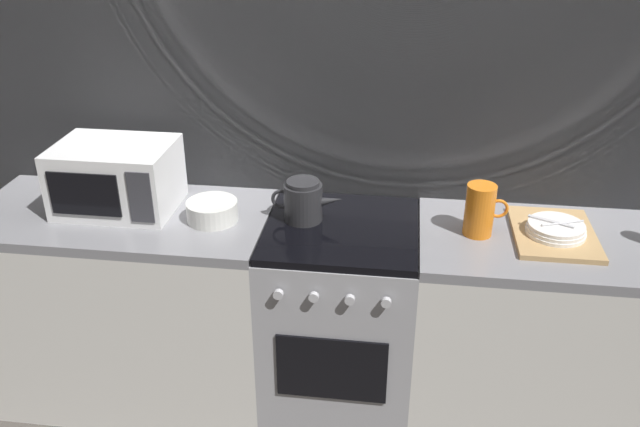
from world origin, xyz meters
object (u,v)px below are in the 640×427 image
(kettle, at_px, (303,201))
(microwave, at_px, (116,177))
(stove_unit, at_px, (340,322))
(dish_pile, at_px, (555,231))
(mixing_bowl, at_px, (212,211))
(pitcher, at_px, (480,210))

(kettle, bearing_deg, microwave, 179.46)
(stove_unit, bearing_deg, dish_pile, 1.64)
(stove_unit, xyz_separation_m, mixing_bowl, (-0.51, -0.01, 0.49))
(mixing_bowl, bearing_deg, pitcher, 1.36)
(kettle, height_order, dish_pile, kettle)
(microwave, distance_m, pitcher, 1.43)
(mixing_bowl, bearing_deg, kettle, 8.44)
(mixing_bowl, distance_m, pitcher, 1.03)
(dish_pile, bearing_deg, pitcher, -177.65)
(mixing_bowl, bearing_deg, dish_pile, 1.57)
(kettle, relative_size, mixing_bowl, 1.42)
(stove_unit, height_order, pitcher, pitcher)
(microwave, distance_m, dish_pile, 1.71)
(stove_unit, distance_m, pitcher, 0.75)
(kettle, distance_m, pitcher, 0.67)
(mixing_bowl, height_order, dish_pile, mixing_bowl)
(microwave, bearing_deg, stove_unit, -2.92)
(kettle, xyz_separation_m, pitcher, (0.67, -0.03, 0.02))
(stove_unit, height_order, mixing_bowl, mixing_bowl)
(microwave, bearing_deg, pitcher, -1.42)
(pitcher, xyz_separation_m, dish_pile, (0.28, 0.01, -0.08))
(microwave, height_order, kettle, microwave)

